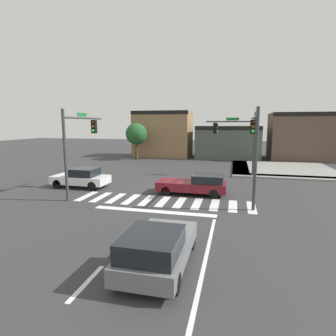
{
  "coord_description": "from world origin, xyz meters",
  "views": [
    {
      "loc": [
        4.16,
        -20.27,
        4.69
      ],
      "look_at": [
        -1.14,
        1.43,
        1.1
      ],
      "focal_mm": 29.42,
      "sensor_mm": 36.0,
      "label": 1
    }
  ],
  "objects_px": {
    "traffic_signal_southeast": "(254,138)",
    "car_maroon": "(195,184)",
    "car_gray": "(157,248)",
    "roadside_tree": "(136,134)",
    "traffic_signal_southwest": "(79,137)",
    "traffic_signal_northeast": "(236,136)",
    "car_white": "(82,178)"
  },
  "relations": [
    {
      "from": "traffic_signal_southwest",
      "to": "car_gray",
      "type": "relative_size",
      "value": 1.33
    },
    {
      "from": "traffic_signal_southeast",
      "to": "car_maroon",
      "type": "bearing_deg",
      "value": 77.01
    },
    {
      "from": "car_maroon",
      "to": "car_white",
      "type": "distance_m",
      "value": 8.57
    },
    {
      "from": "traffic_signal_southeast",
      "to": "car_white",
      "type": "bearing_deg",
      "value": 86.01
    },
    {
      "from": "traffic_signal_southwest",
      "to": "car_maroon",
      "type": "bearing_deg",
      "value": -76.13
    },
    {
      "from": "traffic_signal_northeast",
      "to": "car_white",
      "type": "bearing_deg",
      "value": 32.91
    },
    {
      "from": "car_maroon",
      "to": "car_white",
      "type": "height_order",
      "value": "car_white"
    },
    {
      "from": "traffic_signal_southwest",
      "to": "traffic_signal_northeast",
      "type": "height_order",
      "value": "traffic_signal_southwest"
    },
    {
      "from": "traffic_signal_northeast",
      "to": "car_maroon",
      "type": "xyz_separation_m",
      "value": [
        -2.52,
        -7.2,
        -2.97
      ]
    },
    {
      "from": "car_maroon",
      "to": "roadside_tree",
      "type": "bearing_deg",
      "value": -57.97
    },
    {
      "from": "traffic_signal_northeast",
      "to": "roadside_tree",
      "type": "height_order",
      "value": "traffic_signal_northeast"
    },
    {
      "from": "car_gray",
      "to": "roadside_tree",
      "type": "bearing_deg",
      "value": 21.52
    },
    {
      "from": "car_white",
      "to": "car_gray",
      "type": "relative_size",
      "value": 0.99
    },
    {
      "from": "car_white",
      "to": "car_gray",
      "type": "xyz_separation_m",
      "value": [
        8.73,
        -9.97,
        0.0
      ]
    },
    {
      "from": "traffic_signal_southwest",
      "to": "traffic_signal_northeast",
      "type": "distance_m",
      "value": 13.44
    },
    {
      "from": "car_gray",
      "to": "roadside_tree",
      "type": "xyz_separation_m",
      "value": [
        -10.33,
        26.2,
        2.65
      ]
    },
    {
      "from": "traffic_signal_southeast",
      "to": "car_white",
      "type": "relative_size",
      "value": 1.35
    },
    {
      "from": "roadside_tree",
      "to": "traffic_signal_northeast",
      "type": "bearing_deg",
      "value": -35.51
    },
    {
      "from": "car_gray",
      "to": "car_maroon",
      "type": "bearing_deg",
      "value": 0.97
    },
    {
      "from": "roadside_tree",
      "to": "traffic_signal_southwest",
      "type": "bearing_deg",
      "value": -81.4
    },
    {
      "from": "traffic_signal_northeast",
      "to": "car_gray",
      "type": "bearing_deg",
      "value": 82.18
    },
    {
      "from": "car_gray",
      "to": "roadside_tree",
      "type": "relative_size",
      "value": 0.88
    },
    {
      "from": "car_white",
      "to": "car_gray",
      "type": "bearing_deg",
      "value": 131.21
    },
    {
      "from": "car_maroon",
      "to": "traffic_signal_northeast",
      "type": "bearing_deg",
      "value": -109.32
    },
    {
      "from": "traffic_signal_southeast",
      "to": "car_maroon",
      "type": "xyz_separation_m",
      "value": [
        -3.6,
        0.83,
        -3.16
      ]
    },
    {
      "from": "car_gray",
      "to": "roadside_tree",
      "type": "distance_m",
      "value": 28.29
    },
    {
      "from": "car_white",
      "to": "roadside_tree",
      "type": "relative_size",
      "value": 0.87
    },
    {
      "from": "traffic_signal_southeast",
      "to": "traffic_signal_southwest",
      "type": "bearing_deg",
      "value": 95.21
    },
    {
      "from": "car_gray",
      "to": "traffic_signal_southwest",
      "type": "bearing_deg",
      "value": 43.09
    },
    {
      "from": "traffic_signal_northeast",
      "to": "car_maroon",
      "type": "height_order",
      "value": "traffic_signal_northeast"
    },
    {
      "from": "traffic_signal_southwest",
      "to": "traffic_signal_southeast",
      "type": "xyz_separation_m",
      "value": [
        11.02,
        1.01,
        0.02
      ]
    },
    {
      "from": "traffic_signal_southeast",
      "to": "roadside_tree",
      "type": "bearing_deg",
      "value": 38.86
    }
  ]
}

